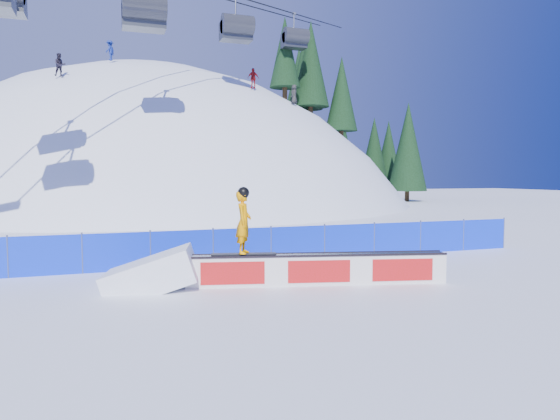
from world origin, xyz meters
name	(u,v)px	position (x,y,z in m)	size (l,w,h in m)	color
ground	(290,294)	(0.00, 0.00, 0.00)	(160.00, 160.00, 0.00)	white
snow_hill	(152,372)	(0.00, 42.00, -18.00)	(64.00, 64.00, 64.00)	white
treeline	(347,109)	(21.81, 39.89, 10.43)	(16.95, 13.06, 20.66)	#2F2013
safety_fence	(243,246)	(0.00, 4.50, 0.60)	(22.05, 0.05, 1.30)	#0A2DE5
rail_box	(318,269)	(1.11, 0.78, 0.42)	(7.01, 2.14, 0.85)	white
snow_ramp	(152,288)	(-3.20, 1.81, 0.00)	(2.31, 1.54, 0.87)	white
snowboarder	(244,221)	(-0.85, 1.24, 1.74)	(1.76, 0.73, 1.81)	black
distant_skiers	(170,69)	(0.90, 30.42, 11.59)	(19.59, 5.39, 4.98)	black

